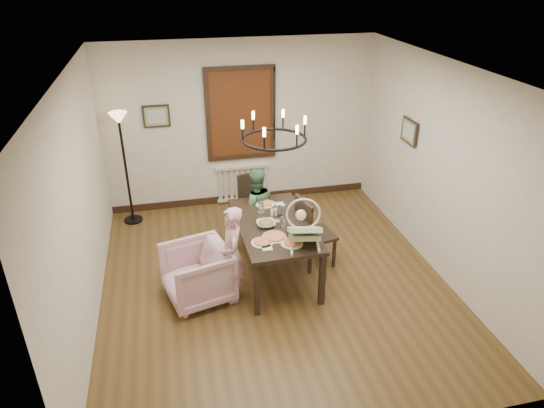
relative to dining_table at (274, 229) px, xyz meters
name	(u,v)px	position (x,y,z in m)	size (l,w,h in m)	color
room_shell	(268,175)	(-0.04, 0.18, 0.70)	(4.51, 5.00, 2.81)	brown
dining_table	(274,229)	(0.00, 0.00, 0.00)	(0.99, 1.70, 0.79)	black
chair_far	(257,205)	(-0.01, 1.14, -0.22)	(0.43, 0.43, 0.97)	black
chair_right	(316,231)	(0.63, 0.12, -0.18)	(0.46, 0.46, 1.05)	black
armchair	(197,274)	(-1.05, -0.30, -0.34)	(0.78, 0.80, 0.72)	#E1ACC5
elderly_woman	(232,262)	(-0.62, -0.40, -0.17)	(0.39, 0.25, 1.06)	#D797A5
seated_man	(255,215)	(-0.10, 0.78, -0.19)	(0.50, 0.39, 1.03)	#497B58
baby_bouncer	(304,228)	(0.25, -0.54, 0.28)	(0.44, 0.61, 0.40)	#B9CC8C
salad_bowl	(266,224)	(-0.12, -0.04, 0.12)	(0.29, 0.29, 0.07)	white
pizza_platter	(274,237)	(-0.08, -0.36, 0.11)	(0.30, 0.30, 0.04)	tan
drinking_glass	(283,222)	(0.09, -0.10, 0.15)	(0.07, 0.07, 0.13)	silver
window_blinds	(241,114)	(-0.04, 2.28, 0.90)	(1.00, 0.03, 1.40)	#572711
radiator	(243,183)	(-0.04, 2.30, -0.35)	(0.92, 0.12, 0.62)	silver
picture_back	(156,116)	(-1.39, 2.29, 0.95)	(0.42, 0.03, 0.36)	black
picture_right	(409,131)	(2.17, 0.72, 0.95)	(0.42, 0.03, 0.36)	black
floor_lamp	(126,171)	(-1.94, 1.97, 0.20)	(0.30, 0.30, 1.80)	black
chandelier	(274,139)	(0.00, 0.00, 1.25)	(0.80, 0.80, 0.04)	black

